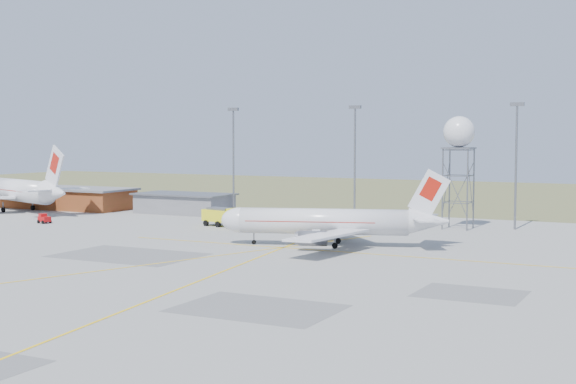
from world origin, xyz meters
The scene contains 12 objects.
ground centered at (0.00, 0.00, 0.00)m, with size 400.00×400.00×0.00m, color #9A9A95.
grass_strip centered at (0.00, 140.00, 0.01)m, with size 400.00×120.00×0.03m, color #5F6638.
building_orange centered at (-75.00, 62.00, 2.17)m, with size 33.00×12.00×4.30m.
building_grey centered at (-45.00, 64.00, 1.97)m, with size 19.00×10.00×3.90m.
mast_a centered at (-35.00, 66.00, 12.07)m, with size 2.20×0.50×20.50m.
mast_b centered at (-10.00, 66.00, 12.07)m, with size 2.20×0.50×20.50m.
mast_c centered at (18.00, 66.00, 12.07)m, with size 2.20×0.50×20.50m.
airliner_main centered at (-1.01, 34.41, 3.29)m, with size 30.84×29.10×10.73m.
airliner_far centered at (-78.88, 53.09, 4.12)m, with size 38.54×36.33×13.45m.
radar_tower centered at (9.52, 62.65, 10.28)m, with size 5.06×5.06×18.32m.
fire_truck centered at (-26.02, 48.11, 1.53)m, with size 8.38×4.61×3.19m.
baggage_tug centered at (-56.56, 38.19, 0.63)m, with size 2.44×2.18×1.67m.
Camera 1 is at (43.95, -65.57, 15.10)m, focal length 50.00 mm.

